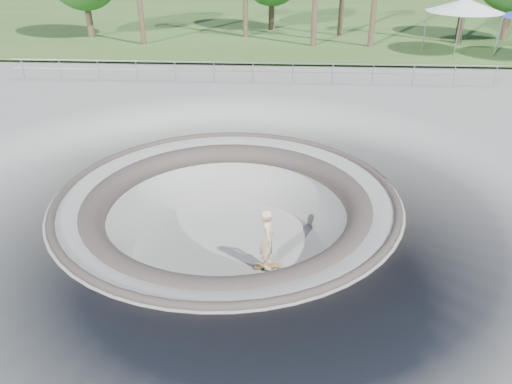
# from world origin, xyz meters

# --- Properties ---
(ground) EXTENTS (180.00, 180.00, 0.00)m
(ground) POSITION_xyz_m (0.00, 0.00, 0.00)
(ground) COLOR gray
(ground) RESTS_ON ground
(skate_bowl) EXTENTS (14.00, 14.00, 4.10)m
(skate_bowl) POSITION_xyz_m (0.00, 0.00, -1.83)
(skate_bowl) COLOR gray
(skate_bowl) RESTS_ON ground
(grass_strip) EXTENTS (180.00, 36.00, 0.12)m
(grass_strip) POSITION_xyz_m (0.00, 34.00, 0.22)
(grass_strip) COLOR #3A5622
(grass_strip) RESTS_ON ground
(distant_hills) EXTENTS (103.20, 45.00, 28.60)m
(distant_hills) POSITION_xyz_m (3.78, 57.17, -7.02)
(distant_hills) COLOR olive
(distant_hills) RESTS_ON ground
(safety_railing) EXTENTS (25.00, 0.06, 1.03)m
(safety_railing) POSITION_xyz_m (0.00, 12.00, 0.69)
(safety_railing) COLOR #93959B
(safety_railing) RESTS_ON ground
(skateboard) EXTENTS (0.80, 0.32, 0.08)m
(skateboard) POSITION_xyz_m (1.26, -0.96, -1.84)
(skateboard) COLOR brown
(skateboard) RESTS_ON ground
(skater) EXTENTS (0.53, 0.74, 1.90)m
(skater) POSITION_xyz_m (1.26, -0.96, -0.87)
(skater) COLOR beige
(skater) RESTS_ON skateboard
(canopy_white) EXTENTS (5.79, 5.79, 3.18)m
(canopy_white) POSITION_xyz_m (12.26, 19.13, 3.07)
(canopy_white) COLOR #93959B
(canopy_white) RESTS_ON ground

